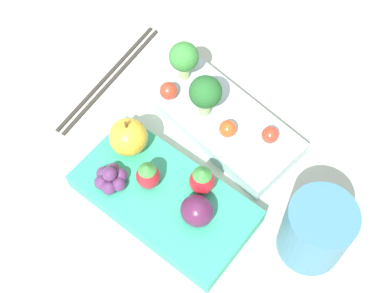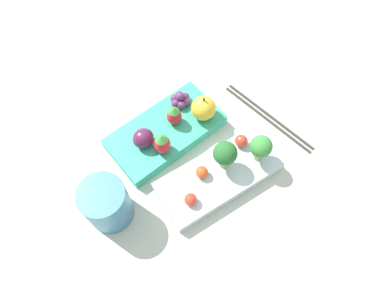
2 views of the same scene
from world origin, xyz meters
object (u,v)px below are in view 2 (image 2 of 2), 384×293
object	(u,v)px
plum	(143,138)
drinking_cup	(107,204)
apple	(203,108)
strawberry_0	(174,116)
cherry_tomato_1	(191,199)
cherry_tomato_2	(202,172)
grape_cluster	(180,100)
strawberry_1	(162,144)
bento_box_savoury	(220,175)
chopsticks_pair	(268,117)
broccoli_floret_0	(225,154)
cherry_tomato_0	(241,141)
broccoli_floret_1	(261,147)
bento_box_fruit	(166,132)

from	to	relation	value
plum	drinking_cup	bearing A→B (deg)	26.82
apple	strawberry_0	size ratio (longest dim) A/B	1.27
cherry_tomato_1	cherry_tomato_2	world-z (taller)	same
cherry_tomato_2	grape_cluster	size ratio (longest dim) A/B	0.54
apple	strawberry_1	xyz separation A→B (m)	(0.10, 0.01, -0.00)
bento_box_savoury	strawberry_1	size ratio (longest dim) A/B	5.04
bento_box_savoury	chopsticks_pair	xyz separation A→B (m)	(-0.16, -0.03, -0.01)
apple	strawberry_1	world-z (taller)	apple
cherry_tomato_2	plum	distance (m)	0.12
broccoli_floret_0	strawberry_1	distance (m)	0.11
broccoli_floret_0	cherry_tomato_0	world-z (taller)	broccoli_floret_0
cherry_tomato_0	strawberry_1	distance (m)	0.14
broccoli_floret_0	cherry_tomato_0	size ratio (longest dim) A/B	2.70
bento_box_savoury	chopsticks_pair	size ratio (longest dim) A/B	1.08
strawberry_0	drinking_cup	xyz separation A→B (m)	(0.19, 0.06, -0.00)
cherry_tomato_1	plum	distance (m)	0.14
broccoli_floret_1	cherry_tomato_0	world-z (taller)	broccoli_floret_1
broccoli_floret_0	strawberry_0	xyz separation A→B (m)	(0.01, -0.12, -0.02)
broccoli_floret_0	plum	world-z (taller)	broccoli_floret_0
plum	drinking_cup	size ratio (longest dim) A/B	0.43
drinking_cup	strawberry_1	bearing A→B (deg)	-168.77
broccoli_floret_1	drinking_cup	size ratio (longest dim) A/B	0.66
plum	chopsticks_pair	world-z (taller)	plum
plum	cherry_tomato_0	bearing A→B (deg)	138.95
cherry_tomato_1	grape_cluster	bearing A→B (deg)	-125.17
bento_box_fruit	cherry_tomato_1	world-z (taller)	cherry_tomato_1
cherry_tomato_1	chopsticks_pair	xyz separation A→B (m)	(-0.23, -0.04, -0.03)
apple	chopsticks_pair	bearing A→B (deg)	144.35
broccoli_floret_0	strawberry_0	distance (m)	0.12
grape_cluster	drinking_cup	world-z (taller)	drinking_cup
bento_box_savoury	bento_box_fruit	size ratio (longest dim) A/B	1.06
broccoli_floret_1	plum	distance (m)	0.20
bento_box_fruit	grape_cluster	xyz separation A→B (m)	(-0.06, -0.03, 0.02)
bento_box_savoury	cherry_tomato_1	distance (m)	0.08
grape_cluster	chopsticks_pair	distance (m)	0.17
cherry_tomato_1	cherry_tomato_2	size ratio (longest dim) A/B	0.98
broccoli_floret_0	grape_cluster	distance (m)	0.15
cherry_tomato_1	chopsticks_pair	bearing A→B (deg)	-170.85
plum	grape_cluster	size ratio (longest dim) A/B	0.96
apple	strawberry_1	distance (m)	0.10
plum	broccoli_floret_0	bearing A→B (deg)	122.90
strawberry_1	grape_cluster	distance (m)	0.11
apple	cherry_tomato_0	bearing A→B (deg)	97.03
apple	chopsticks_pair	distance (m)	0.14
chopsticks_pair	drinking_cup	bearing A→B (deg)	-6.85
broccoli_floret_1	apple	distance (m)	0.13
cherry_tomato_1	chopsticks_pair	size ratio (longest dim) A/B	0.10
strawberry_0	chopsticks_pair	distance (m)	0.19
plum	chopsticks_pair	xyz separation A→B (m)	(-0.22, 0.10, -0.04)
broccoli_floret_0	strawberry_0	size ratio (longest dim) A/B	1.46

